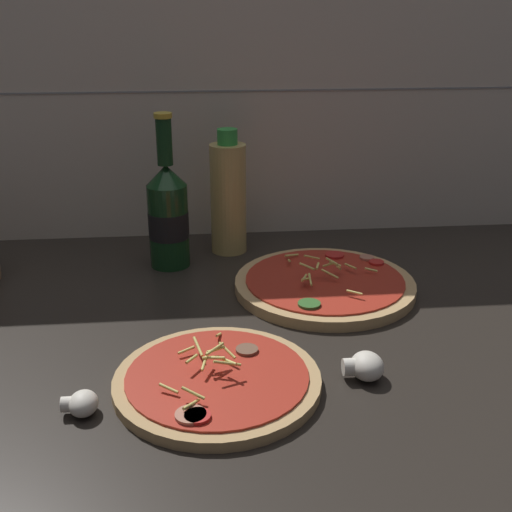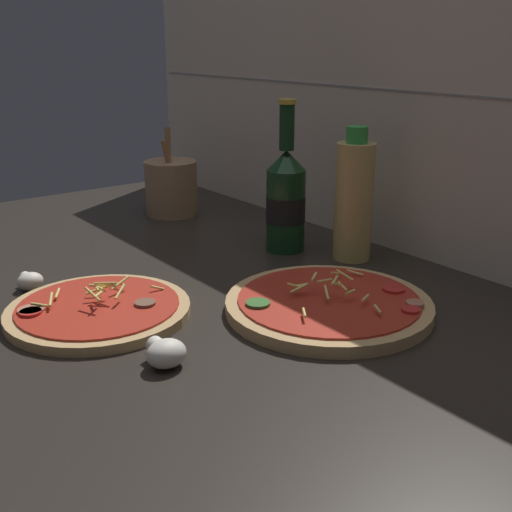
{
  "view_description": "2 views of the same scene",
  "coord_description": "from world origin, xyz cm",
  "px_view_note": "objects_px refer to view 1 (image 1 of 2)",
  "views": [
    {
      "loc": [
        -8.9,
        -74.24,
        45.41
      ],
      "look_at": [
        -0.6,
        13.42,
        10.13
      ],
      "focal_mm": 45.0,
      "sensor_mm": 36.0,
      "label": 1
    },
    {
      "loc": [
        69.05,
        -40.54,
        38.27
      ],
      "look_at": [
        -1.92,
        13.96,
        7.76
      ],
      "focal_mm": 45.0,
      "sensor_mm": 36.0,
      "label": 2
    }
  ],
  "objects_px": {
    "beer_bottle": "(168,214)",
    "mushroom_right": "(82,404)",
    "pizza_far": "(325,284)",
    "oil_bottle": "(228,197)",
    "mushroom_left": "(365,366)",
    "pizza_near": "(217,380)"
  },
  "relations": [
    {
      "from": "mushroom_left",
      "to": "mushroom_right",
      "type": "xyz_separation_m",
      "value": [
        -0.33,
        -0.04,
        -0.0
      ]
    },
    {
      "from": "oil_bottle",
      "to": "mushroom_right",
      "type": "bearing_deg",
      "value": -111.41
    },
    {
      "from": "beer_bottle",
      "to": "oil_bottle",
      "type": "bearing_deg",
      "value": 29.38
    },
    {
      "from": "pizza_near",
      "to": "mushroom_right",
      "type": "relative_size",
      "value": 6.13
    },
    {
      "from": "pizza_near",
      "to": "pizza_far",
      "type": "height_order",
      "value": "pizza_far"
    },
    {
      "from": "beer_bottle",
      "to": "oil_bottle",
      "type": "distance_m",
      "value": 0.12
    },
    {
      "from": "pizza_far",
      "to": "oil_bottle",
      "type": "bearing_deg",
      "value": 126.95
    },
    {
      "from": "beer_bottle",
      "to": "mushroom_right",
      "type": "relative_size",
      "value": 6.48
    },
    {
      "from": "pizza_far",
      "to": "beer_bottle",
      "type": "bearing_deg",
      "value": 152.48
    },
    {
      "from": "oil_bottle",
      "to": "mushroom_left",
      "type": "height_order",
      "value": "oil_bottle"
    },
    {
      "from": "pizza_far",
      "to": "mushroom_left",
      "type": "distance_m",
      "value": 0.26
    },
    {
      "from": "pizza_near",
      "to": "mushroom_right",
      "type": "xyz_separation_m",
      "value": [
        -0.15,
        -0.04,
        0.01
      ]
    },
    {
      "from": "pizza_far",
      "to": "mushroom_left",
      "type": "height_order",
      "value": "pizza_far"
    },
    {
      "from": "beer_bottle",
      "to": "mushroom_right",
      "type": "height_order",
      "value": "beer_bottle"
    },
    {
      "from": "pizza_far",
      "to": "beer_bottle",
      "type": "xyz_separation_m",
      "value": [
        -0.25,
        0.13,
        0.08
      ]
    },
    {
      "from": "pizza_near",
      "to": "mushroom_left",
      "type": "relative_size",
      "value": 4.97
    },
    {
      "from": "beer_bottle",
      "to": "mushroom_left",
      "type": "bearing_deg",
      "value": -57.46
    },
    {
      "from": "pizza_far",
      "to": "oil_bottle",
      "type": "xyz_separation_m",
      "value": [
        -0.14,
        0.19,
        0.09
      ]
    },
    {
      "from": "pizza_far",
      "to": "mushroom_left",
      "type": "bearing_deg",
      "value": -90.22
    },
    {
      "from": "beer_bottle",
      "to": "mushroom_left",
      "type": "xyz_separation_m",
      "value": [
        0.25,
        -0.38,
        -0.08
      ]
    },
    {
      "from": "beer_bottle",
      "to": "mushroom_right",
      "type": "bearing_deg",
      "value": -101.3
    },
    {
      "from": "mushroom_right",
      "to": "oil_bottle",
      "type": "bearing_deg",
      "value": 68.59
    }
  ]
}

